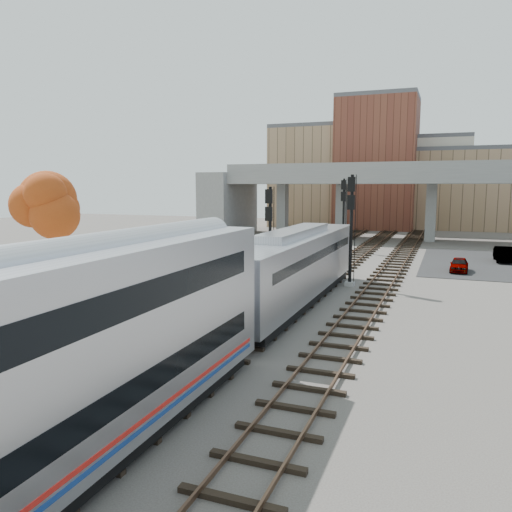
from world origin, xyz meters
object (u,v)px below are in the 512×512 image
Objects in this scene: locomotive at (294,265)px; tree at (52,204)px; signal_mast_near at (270,243)px; car_b at (504,254)px; signal_mast_far at (343,215)px; car_a at (459,265)px; signal_mast_mid at (351,230)px.

tree reaches higher than locomotive.
tree is at bearing -136.21° from signal_mast_near.
signal_mast_near is 12.51m from tree.
signal_mast_far is at bearing 169.43° from car_b.
car_a is at bearing -120.32° from car_b.
signal_mast_mid is (4.10, 4.62, 0.54)m from signal_mast_near.
locomotive is 2.87m from signal_mast_near.
tree is 30.01m from car_a.
locomotive is 17.61m from car_a.
signal_mast_mid is at bearing 72.44° from locomotive.
tree reaches higher than signal_mast_mid.
locomotive is 2.54× the size of signal_mast_far.
locomotive is 2.85× the size of signal_mast_near.
car_b is at bearing 50.52° from tree.
signal_mast_near is at bearing 141.09° from locomotive.
signal_mast_far is at bearing 142.83° from car_a.
tree reaches higher than car_a.
locomotive is 6.80m from signal_mast_mid.
signal_mast_mid is 11.63m from car_a.
signal_mast_far is 32.40m from tree.
car_b is (14.91, -2.28, -3.10)m from signal_mast_far.
signal_mast_near is 2.03× the size of car_a.
tree is at bearing -131.35° from car_b.
signal_mast_mid is 1.00× the size of signal_mast_far.
locomotive is at bearing 31.78° from tree.
locomotive is 24.47m from signal_mast_far.
locomotive is at bearing -122.03° from car_b.
signal_mast_far reaches higher than car_b.
signal_mast_near is at bearing -90.00° from signal_mast_far.
signal_mast_mid is at bearing 45.35° from tree.
signal_mast_mid reaches higher than locomotive.
car_a is at bearing 51.20° from signal_mast_mid.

